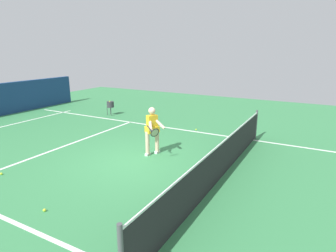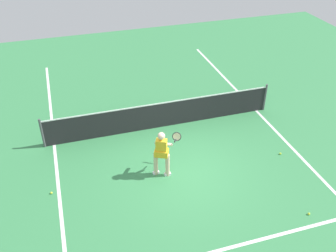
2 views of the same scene
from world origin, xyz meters
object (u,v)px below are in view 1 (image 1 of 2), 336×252
at_px(tennis_player, 152,129).
at_px(ball_hopper, 110,105).
at_px(tennis_ball_near, 1,174).
at_px(tennis_ball_far, 44,210).
at_px(tennis_ball_mid, 196,130).

distance_m(tennis_player, ball_hopper, 6.27).
xyz_separation_m(tennis_ball_near, tennis_ball_far, (0.67, 2.57, 0.00)).
bearing_deg(tennis_player, tennis_ball_near, -40.00).
bearing_deg(tennis_player, tennis_ball_mid, 178.28).
height_order(tennis_player, tennis_ball_near, tennis_player).
xyz_separation_m(tennis_ball_far, ball_hopper, (-7.84, -4.72, 0.51)).
distance_m(tennis_player, tennis_ball_near, 4.40).
relative_size(tennis_ball_mid, ball_hopper, 0.09).
bearing_deg(ball_hopper, tennis_ball_far, 31.06).
height_order(tennis_player, tennis_ball_far, tennis_player).
bearing_deg(tennis_ball_mid, ball_hopper, -96.32).
bearing_deg(tennis_ball_near, tennis_ball_far, 75.48).
relative_size(tennis_player, tennis_ball_mid, 23.48).
height_order(tennis_ball_far, ball_hopper, ball_hopper).
relative_size(tennis_ball_near, ball_hopper, 0.09).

